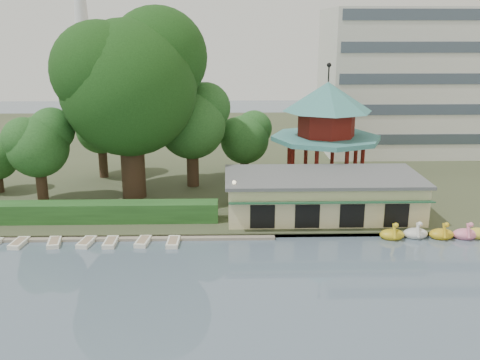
{
  "coord_description": "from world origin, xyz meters",
  "views": [
    {
      "loc": [
        0.87,
        -26.67,
        17.68
      ],
      "look_at": [
        2.0,
        18.0,
        5.0
      ],
      "focal_mm": 40.0,
      "sensor_mm": 36.0,
      "label": 1
    }
  ],
  "objects_px": {
    "pavilion": "(326,124)",
    "big_tree": "(130,78)",
    "dock": "(80,237)",
    "boathouse": "(322,194)"
  },
  "relations": [
    {
      "from": "pavilion",
      "to": "big_tree",
      "type": "xyz_separation_m",
      "value": [
        -20.81,
        -3.78,
        5.39
      ]
    },
    {
      "from": "dock",
      "to": "boathouse",
      "type": "relative_size",
      "value": 1.83
    },
    {
      "from": "pavilion",
      "to": "big_tree",
      "type": "bearing_deg",
      "value": -169.72
    },
    {
      "from": "big_tree",
      "to": "dock",
      "type": "bearing_deg",
      "value": -106.13
    },
    {
      "from": "dock",
      "to": "boathouse",
      "type": "xyz_separation_m",
      "value": [
        22.0,
        4.77,
        2.25
      ]
    },
    {
      "from": "dock",
      "to": "big_tree",
      "type": "height_order",
      "value": "big_tree"
    },
    {
      "from": "dock",
      "to": "big_tree",
      "type": "relative_size",
      "value": 1.73
    },
    {
      "from": "pavilion",
      "to": "big_tree",
      "type": "height_order",
      "value": "big_tree"
    },
    {
      "from": "pavilion",
      "to": "big_tree",
      "type": "relative_size",
      "value": 0.69
    },
    {
      "from": "dock",
      "to": "boathouse",
      "type": "distance_m",
      "value": 22.62
    }
  ]
}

